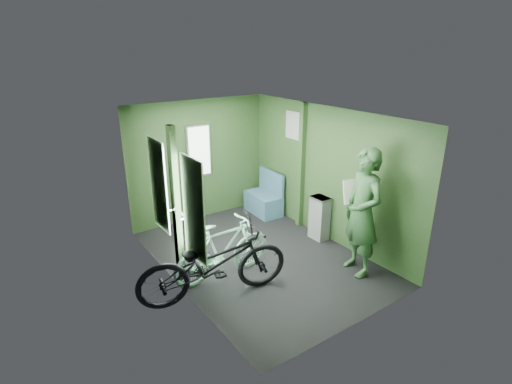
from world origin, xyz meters
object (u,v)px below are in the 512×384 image
Objects in this scene: bicycle_black at (215,298)px; bicycle_mint at (224,278)px; passenger at (362,213)px; waste_box at (320,218)px; bench_seat at (264,201)px.

bicycle_mint is at bearing -32.00° from bicycle_black.
passenger reaches higher than bicycle_black.
bicycle_mint is 0.81× the size of passenger.
bicycle_mint is 2.00× the size of waste_box.
passenger is 2.72m from bench_seat.
bicycle_black is 2.39m from passenger.
bench_seat reaches higher than bicycle_mint.
bicycle_black is at bearing -92.13° from passenger.
bicycle_mint is 1.81× the size of bench_seat.
waste_box is (2.38, 0.51, 0.39)m from bicycle_black.
waste_box is 0.90× the size of bench_seat.
bench_seat is (2.26, 1.99, 0.25)m from bicycle_black.
passenger is at bearing -90.53° from bench_seat.
bench_seat is at bearing -49.68° from bicycle_mint.
passenger reaches higher than bicycle_mint.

